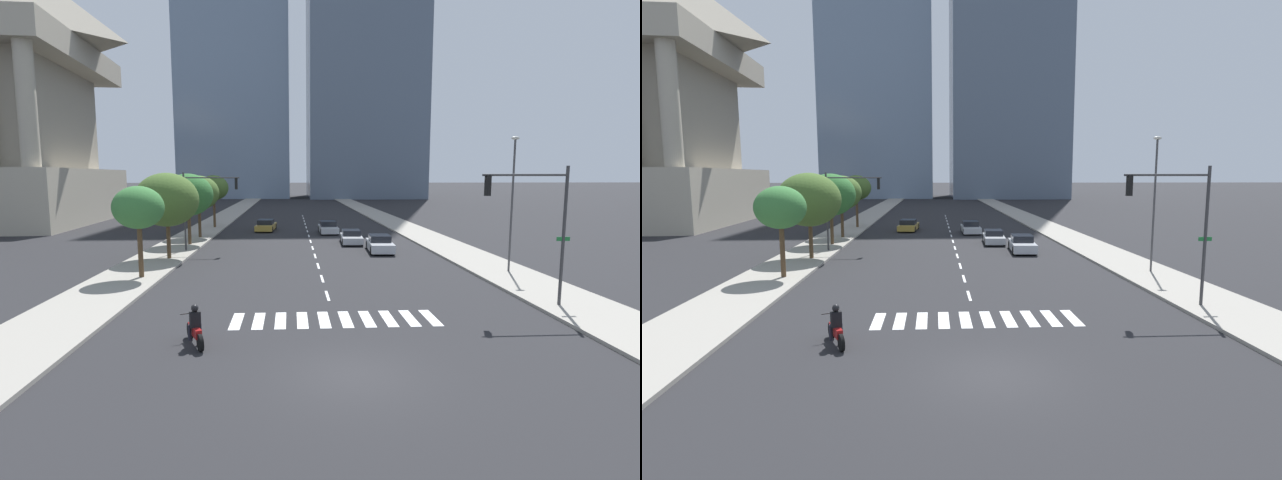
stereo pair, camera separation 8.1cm
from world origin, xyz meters
TOP-DOWN VIEW (x-y plane):
  - ground_plane at (0.00, 0.00)m, footprint 800.00×800.00m
  - sidewalk_east at (11.20, 30.00)m, footprint 4.00×260.00m
  - sidewalk_west at (-11.20, 30.00)m, footprint 4.00×260.00m
  - crosswalk_near at (-0.00, 5.61)m, footprint 8.55×2.32m
  - lane_divider_center at (0.00, 33.61)m, footprint 0.14×50.00m
  - motorcycle_lead at (-5.20, 2.91)m, footprint 1.10×1.95m
  - sedan_silver_0 at (5.19, 23.33)m, footprint 2.06×4.69m
  - sedan_gold_1 at (-4.47, 38.38)m, footprint 2.20×4.82m
  - sedan_silver_2 at (3.54, 28.09)m, footprint 1.96×4.47m
  - sedan_silver_3 at (2.10, 35.82)m, footprint 1.91×4.63m
  - traffic_signal_near at (8.95, 6.77)m, footprint 4.10×0.28m
  - traffic_signal_far at (-8.44, 24.06)m, footprint 4.56×0.28m
  - street_lamp_east at (11.50, 14.43)m, footprint 0.50×0.24m
  - street_tree_nearest at (-10.40, 14.03)m, footprint 2.86×2.86m
  - street_tree_second at (-10.40, 20.41)m, footprint 4.39×4.39m
  - street_tree_third at (-10.40, 27.48)m, footprint 4.17×4.17m
  - street_tree_fourth at (-10.40, 32.18)m, footprint 3.79×3.79m
  - street_tree_fifth at (-10.40, 41.12)m, footprint 3.30×3.30m
  - office_tower_left_skyline at (-16.28, 120.49)m, footprint 28.66×20.42m

SIDE VIEW (x-z plane):
  - ground_plane at x=0.00m, z-range 0.00..0.00m
  - lane_divider_center at x=0.00m, z-range 0.00..0.01m
  - crosswalk_near at x=0.00m, z-range 0.00..0.01m
  - sidewalk_east at x=11.20m, z-range 0.00..0.15m
  - sidewalk_west at x=-11.20m, z-range 0.00..0.15m
  - sedan_silver_2 at x=3.54m, z-range -0.04..1.15m
  - sedan_gold_1 at x=-4.47m, z-range -0.05..1.19m
  - sedan_silver_3 at x=2.10m, z-range -0.05..1.21m
  - motorcycle_lead at x=-5.20m, z-range -0.16..1.33m
  - sedan_silver_0 at x=5.19m, z-range -0.05..1.25m
  - street_tree_nearest at x=-10.40m, z-range 1.52..6.74m
  - street_tree_second at x=-10.40m, z-range 1.27..7.26m
  - traffic_signal_far at x=-8.44m, z-range 1.26..7.29m
  - street_tree_fourth at x=-10.40m, z-range 1.43..7.23m
  - street_tree_third at x=-10.40m, z-range 1.35..7.32m
  - traffic_signal_near at x=8.95m, z-range 1.25..7.47m
  - street_tree_fifth at x=-10.40m, z-range 1.65..7.49m
  - street_lamp_east at x=11.50m, z-range 0.76..8.85m
  - office_tower_left_skyline at x=-16.28m, z-range -0.53..72.90m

